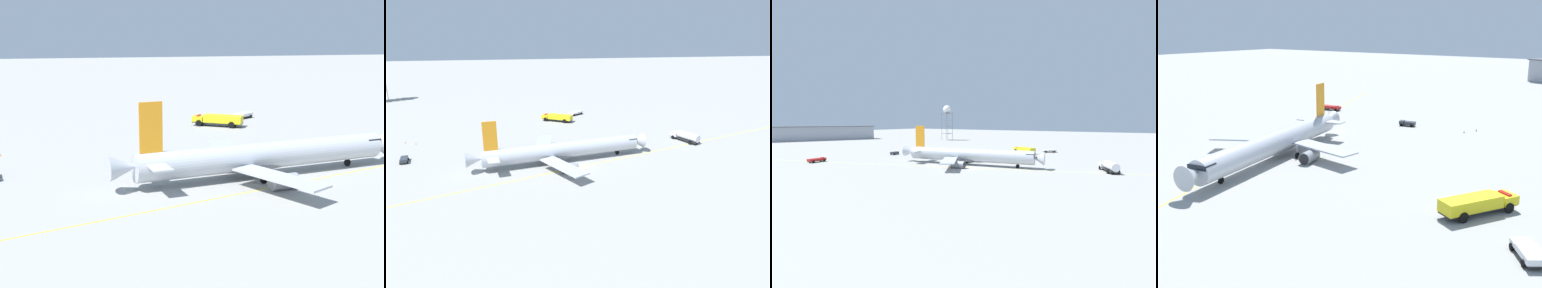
# 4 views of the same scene
# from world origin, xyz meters

# --- Properties ---
(ground_plane) EXTENTS (600.00, 600.00, 0.00)m
(ground_plane) POSITION_xyz_m (0.00, 0.00, 0.00)
(ground_plane) COLOR #9E9E99
(airliner_main) EXTENTS (30.72, 45.38, 11.97)m
(airliner_main) POSITION_xyz_m (-4.25, -4.31, 2.90)
(airliner_main) COLOR #B2B7C1
(airliner_main) RESTS_ON ground_plane
(pushback_tug_truck) EXTENTS (4.96, 5.68, 1.30)m
(pushback_tug_truck) POSITION_xyz_m (-52.04, 7.12, 0.81)
(pushback_tug_truck) COLOR #232326
(pushback_tug_truck) RESTS_ON ground_plane
(fuel_tanker_truck) EXTENTS (9.60, 6.12, 2.87)m
(fuel_tanker_truck) POSITION_xyz_m (-14.58, 33.65, 1.57)
(fuel_tanker_truck) COLOR #232326
(fuel_tanker_truck) RESTS_ON ground_plane
(baggage_truck_truck) EXTENTS (4.07, 2.48, 1.22)m
(baggage_truck_truck) POSITION_xyz_m (-10.28, -42.82, 0.71)
(baggage_truck_truck) COLOR #232326
(baggage_truck_truck) RESTS_ON ground_plane
(fire_tender_truck) EXTENTS (7.94, 10.98, 2.50)m
(fire_tender_truck) POSITION_xyz_m (-43.45, -0.95, 1.54)
(fire_tender_truck) COLOR #232326
(fire_tender_truck) RESTS_ON ground_plane
(taxiway_centreline) EXTENTS (61.85, 175.48, 0.01)m
(taxiway_centreline) POSITION_xyz_m (-0.12, -0.43, 0.00)
(taxiway_centreline) COLOR yellow
(taxiway_centreline) RESTS_ON ground_plane
(safety_cone_near) EXTENTS (0.36, 0.36, 0.55)m
(safety_cone_near) POSITION_xyz_m (-24.46, -43.80, 0.28)
(safety_cone_near) COLOR orange
(safety_cone_near) RESTS_ON ground_plane
(safety_cone_mid) EXTENTS (0.36, 0.36, 0.55)m
(safety_cone_mid) POSITION_xyz_m (-26.12, -47.10, 0.28)
(safety_cone_mid) COLOR orange
(safety_cone_mid) RESTS_ON ground_plane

